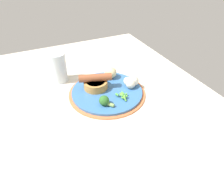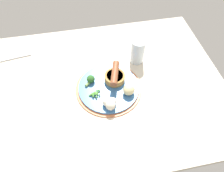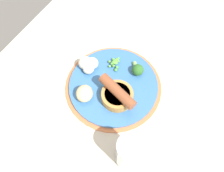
% 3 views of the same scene
% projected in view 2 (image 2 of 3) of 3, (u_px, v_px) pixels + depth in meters
% --- Properties ---
extents(dining_table, '(1.10, 0.80, 0.03)m').
position_uv_depth(dining_table, '(100.00, 87.00, 0.89)').
color(dining_table, beige).
rests_on(dining_table, ground).
extents(dinner_plate, '(0.28, 0.28, 0.01)m').
position_uv_depth(dinner_plate, '(109.00, 88.00, 0.86)').
color(dinner_plate, '#CC6B3D').
rests_on(dinner_plate, dining_table).
extents(sausage_pudding, '(0.09, 0.12, 0.06)m').
position_uv_depth(sausage_pudding, '(115.00, 76.00, 0.86)').
color(sausage_pudding, '#BC8442').
rests_on(sausage_pudding, dinner_plate).
extents(pea_pile, '(0.05, 0.04, 0.02)m').
position_uv_depth(pea_pile, '(95.00, 93.00, 0.82)').
color(pea_pile, '#64AC49').
rests_on(pea_pile, dinner_plate).
extents(broccoli_floret_near, '(0.05, 0.04, 0.03)m').
position_uv_depth(broccoli_floret_near, '(90.00, 79.00, 0.86)').
color(broccoli_floret_near, '#2D6628').
rests_on(broccoli_floret_near, dinner_plate).
extents(cauliflower_floret, '(0.06, 0.06, 0.04)m').
position_uv_depth(cauliflower_floret, '(110.00, 103.00, 0.78)').
color(cauliflower_floret, beige).
rests_on(cauliflower_floret, dinner_plate).
extents(potato_chunk_1, '(0.06, 0.06, 0.05)m').
position_uv_depth(potato_chunk_1, '(129.00, 90.00, 0.82)').
color(potato_chunk_1, beige).
rests_on(potato_chunk_1, dinner_plate).
extents(fork, '(0.18, 0.04, 0.01)m').
position_uv_depth(fork, '(12.00, 58.00, 0.97)').
color(fork, silver).
rests_on(fork, dining_table).
extents(drinking_glass, '(0.06, 0.06, 0.12)m').
position_uv_depth(drinking_glass, '(138.00, 51.00, 0.91)').
color(drinking_glass, silver).
rests_on(drinking_glass, dining_table).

